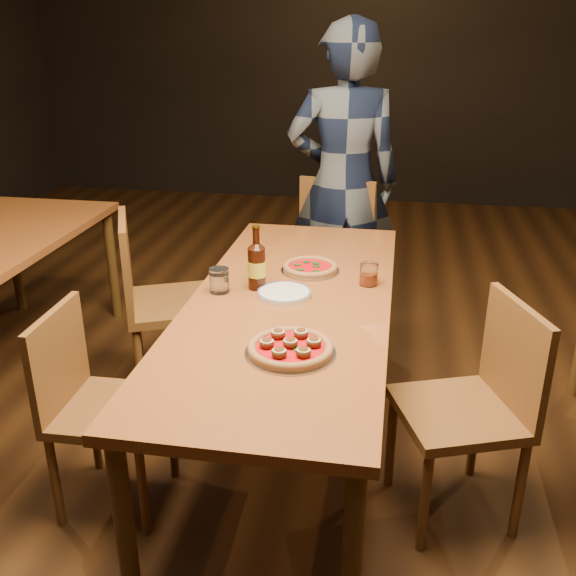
% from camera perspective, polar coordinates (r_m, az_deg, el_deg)
% --- Properties ---
extents(ground, '(9.00, 9.00, 0.00)m').
position_cam_1_polar(ground, '(2.95, 0.17, -14.47)').
color(ground, black).
extents(table_main, '(0.80, 2.00, 0.75)m').
position_cam_1_polar(table_main, '(2.60, 0.19, -2.46)').
color(table_main, brown).
rests_on(table_main, ground).
extents(chair_main_nw, '(0.41, 0.41, 0.85)m').
position_cam_1_polar(chair_main_nw, '(2.56, -15.49, -10.26)').
color(chair_main_nw, brown).
rests_on(chair_main_nw, ground).
extents(chair_main_sw, '(0.60, 0.60, 0.98)m').
position_cam_1_polar(chair_main_sw, '(3.24, -10.06, -1.23)').
color(chair_main_sw, brown).
rests_on(chair_main_sw, ground).
extents(chair_main_e, '(0.54, 0.54, 0.91)m').
position_cam_1_polar(chair_main_e, '(2.49, 14.89, -10.50)').
color(chair_main_e, brown).
rests_on(chair_main_e, ground).
extents(chair_end, '(0.54, 0.54, 0.98)m').
position_cam_1_polar(chair_end, '(3.71, 3.29, 2.18)').
color(chair_end, brown).
rests_on(chair_end, ground).
extents(pizza_meatball, '(0.31, 0.31, 0.06)m').
position_cam_1_polar(pizza_meatball, '(2.16, 0.21, -5.33)').
color(pizza_meatball, '#B7B7BF').
rests_on(pizza_meatball, table_main).
extents(pizza_margherita, '(0.26, 0.26, 0.03)m').
position_cam_1_polar(pizza_margherita, '(2.86, 1.98, 1.83)').
color(pizza_margherita, '#B7B7BF').
rests_on(pizza_margherita, table_main).
extents(plate_stack, '(0.22, 0.22, 0.02)m').
position_cam_1_polar(plate_stack, '(2.60, -0.33, -0.50)').
color(plate_stack, white).
rests_on(plate_stack, table_main).
extents(beer_bottle, '(0.07, 0.07, 0.27)m').
position_cam_1_polar(beer_bottle, '(2.65, -2.80, 1.89)').
color(beer_bottle, black).
rests_on(beer_bottle, table_main).
extents(water_glass, '(0.08, 0.08, 0.10)m').
position_cam_1_polar(water_glass, '(2.64, -6.13, 0.68)').
color(water_glass, white).
rests_on(water_glass, table_main).
extents(amber_glass, '(0.08, 0.08, 0.10)m').
position_cam_1_polar(amber_glass, '(2.72, 7.19, 1.24)').
color(amber_glass, '#AF3F13').
rests_on(amber_glass, table_main).
extents(diner, '(0.73, 0.55, 1.82)m').
position_cam_1_polar(diner, '(3.79, 4.94, 9.18)').
color(diner, black).
rests_on(diner, ground).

